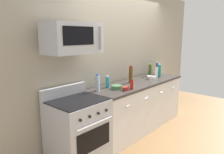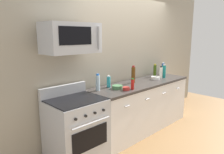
{
  "view_description": "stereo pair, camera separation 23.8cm",
  "coord_description": "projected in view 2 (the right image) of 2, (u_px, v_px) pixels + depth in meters",
  "views": [
    {
      "loc": [
        -3.27,
        -2.19,
        1.79
      ],
      "look_at": [
        -0.84,
        -0.05,
        1.15
      ],
      "focal_mm": 34.02,
      "sensor_mm": 36.0,
      "label": 1
    },
    {
      "loc": [
        -3.11,
        -2.36,
        1.79
      ],
      "look_at": [
        -0.84,
        -0.05,
        1.15
      ],
      "focal_mm": 34.02,
      "sensor_mm": 36.0,
      "label": 2
    }
  ],
  "objects": [
    {
      "name": "bottle_sparkling_teal",
      "position": [
        164.0,
        71.0,
        4.37
      ],
      "size": [
        0.07,
        0.07,
        0.28
      ],
      "color": "#197F7A",
      "rests_on": "countertop_slab"
    },
    {
      "name": "bottle_water_clear",
      "position": [
        98.0,
        83.0,
        3.36
      ],
      "size": [
        0.07,
        0.07,
        0.27
      ],
      "color": "silver",
      "rests_on": "countertop_slab"
    },
    {
      "name": "range_oven",
      "position": [
        76.0,
        130.0,
        3.02
      ],
      "size": [
        0.76,
        0.69,
        1.07
      ],
      "color": "#B7BABF",
      "rests_on": "ground_plane"
    },
    {
      "name": "back_wall",
      "position": [
        126.0,
        58.0,
        4.16
      ],
      "size": [
        5.34,
        0.1,
        2.7
      ],
      "primitive_type": "cube",
      "color": "#9E937F",
      "rests_on": "ground_plane"
    },
    {
      "name": "bowl_red_small",
      "position": [
        126.0,
        89.0,
        3.4
      ],
      "size": [
        0.12,
        0.12,
        0.05
      ],
      "color": "#B72D28",
      "rests_on": "countertop_slab"
    },
    {
      "name": "bottle_vinegar_white",
      "position": [
        161.0,
        73.0,
        4.3
      ],
      "size": [
        0.06,
        0.06,
        0.25
      ],
      "color": "silver",
      "rests_on": "countertop_slab"
    },
    {
      "name": "bowl_green_glaze",
      "position": [
        117.0,
        87.0,
        3.49
      ],
      "size": [
        0.17,
        0.17,
        0.06
      ],
      "color": "#477A4C",
      "rests_on": "countertop_slab"
    },
    {
      "name": "microwave",
      "position": [
        71.0,
        38.0,
        2.8
      ],
      "size": [
        0.74,
        0.44,
        0.4
      ],
      "color": "#B7BABF"
    },
    {
      "name": "bottle_wine_amber",
      "position": [
        133.0,
        75.0,
        3.9
      ],
      "size": [
        0.07,
        0.07,
        0.32
      ],
      "color": "#59330F",
      "rests_on": "countertop_slab"
    },
    {
      "name": "bottle_soda_blue",
      "position": [
        163.0,
        68.0,
        4.79
      ],
      "size": [
        0.07,
        0.07,
        0.27
      ],
      "color": "#1E4CA5",
      "rests_on": "countertop_slab"
    },
    {
      "name": "ground_plane",
      "position": [
        141.0,
        128.0,
        4.14
      ],
      "size": [
        6.41,
        6.41,
        0.0
      ],
      "primitive_type": "plane",
      "color": "olive"
    },
    {
      "name": "bowl_white_ceramic",
      "position": [
        155.0,
        78.0,
        4.22
      ],
      "size": [
        0.18,
        0.18,
        0.05
      ],
      "color": "white",
      "rests_on": "countertop_slab"
    },
    {
      "name": "bottle_hot_sauce_red",
      "position": [
        133.0,
        84.0,
        3.43
      ],
      "size": [
        0.05,
        0.05,
        0.18
      ],
      "color": "#B21914",
      "rests_on": "countertop_slab"
    },
    {
      "name": "counter_unit",
      "position": [
        141.0,
        106.0,
        4.05
      ],
      "size": [
        2.25,
        0.66,
        0.92
      ],
      "color": "white",
      "rests_on": "ground_plane"
    },
    {
      "name": "bottle_olive_oil",
      "position": [
        155.0,
        70.0,
        4.53
      ],
      "size": [
        0.06,
        0.06,
        0.26
      ],
      "color": "#385114",
      "rests_on": "countertop_slab"
    },
    {
      "name": "bottle_dish_soap",
      "position": [
        109.0,
        82.0,
        3.58
      ],
      "size": [
        0.06,
        0.06,
        0.2
      ],
      "color": "teal",
      "rests_on": "countertop_slab"
    }
  ]
}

